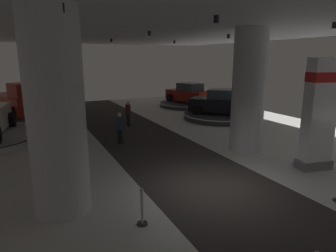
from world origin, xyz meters
The scene contains 14 objects.
ground centered at (0.00, 0.00, -0.02)m, with size 24.00×44.00×0.06m.
ceiling_with_spotlights centered at (0.00, 0.00, 5.55)m, with size 24.00×44.00×0.39m.
column_right centered at (3.74, 2.91, 2.75)m, with size 1.48×1.48×5.50m.
column_left centered at (-4.66, 0.63, 2.75)m, with size 1.51×1.51×5.50m.
brand_sign_pylon centered at (4.47, -0.23, 2.18)m, with size 1.37×0.89×4.22m.
display_platform_far_right centered at (6.87, 9.31, 0.20)m, with size 5.15×5.15×0.36m.
display_car_far_right centered at (6.89, 9.29, 1.13)m, with size 4.17×4.31×1.71m.
display_platform_deep_right centered at (7.60, 15.09, 0.19)m, with size 5.16×5.16×0.34m.
display_car_deep_right centered at (7.61, 15.06, 1.11)m, with size 3.06×4.52×1.71m.
display_platform_deep_left centered at (-5.92, 15.92, 0.15)m, with size 5.68×5.68×0.28m.
pickup_truck_deep_left centered at (-5.80, 15.62, 1.21)m, with size 4.14×5.70×2.30m.
visitor_walking_near centered at (0.29, 9.85, 0.91)m, with size 0.32×0.32×1.59m.
visitor_walking_far centered at (-1.31, 6.31, 0.91)m, with size 0.32×0.32×1.59m.
stanchion_b centered at (-2.94, -1.05, 0.37)m, with size 0.28×0.28×1.01m.
Camera 1 is at (-5.31, -7.53, 4.21)m, focal length 31.56 mm.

